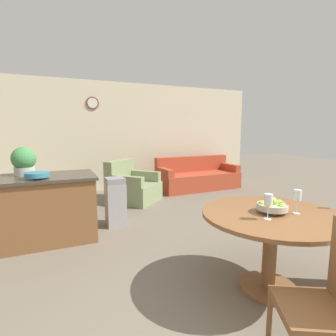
{
  "coord_description": "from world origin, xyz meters",
  "views": [
    {
      "loc": [
        -1.34,
        -0.91,
        1.51
      ],
      "look_at": [
        0.18,
        2.59,
        0.96
      ],
      "focal_mm": 28.0,
      "sensor_mm": 36.0,
      "label": 1
    }
  ],
  "objects_px": {
    "fruit_bowl": "(272,206)",
    "teal_bowl": "(37,175)",
    "couch": "(197,178)",
    "potted_plant": "(24,161)",
    "dining_chair_near_left": "(329,296)",
    "wine_glass_left": "(268,201)",
    "trash_bin": "(116,202)",
    "kitchen_island": "(43,208)",
    "wine_glass_right": "(297,196)",
    "dining_table": "(271,231)",
    "armchair": "(132,188)"
  },
  "relations": [
    {
      "from": "fruit_bowl",
      "to": "teal_bowl",
      "type": "xyz_separation_m",
      "value": [
        -2.02,
        1.91,
        0.13
      ]
    },
    {
      "from": "couch",
      "to": "fruit_bowl",
      "type": "bearing_deg",
      "value": -113.11
    },
    {
      "from": "potted_plant",
      "to": "couch",
      "type": "xyz_separation_m",
      "value": [
        3.78,
        1.85,
        -0.81
      ]
    },
    {
      "from": "dining_chair_near_left",
      "to": "potted_plant",
      "type": "bearing_deg",
      "value": 59.08
    },
    {
      "from": "dining_chair_near_left",
      "to": "wine_glass_left",
      "type": "bearing_deg",
      "value": 14.49
    },
    {
      "from": "fruit_bowl",
      "to": "teal_bowl",
      "type": "bearing_deg",
      "value": 136.56
    },
    {
      "from": "teal_bowl",
      "to": "trash_bin",
      "type": "distance_m",
      "value": 1.27
    },
    {
      "from": "trash_bin",
      "to": "couch",
      "type": "relative_size",
      "value": 0.36
    },
    {
      "from": "dining_chair_near_left",
      "to": "couch",
      "type": "distance_m",
      "value": 5.3
    },
    {
      "from": "dining_chair_near_left",
      "to": "trash_bin",
      "type": "height_order",
      "value": "dining_chair_near_left"
    },
    {
      "from": "couch",
      "to": "kitchen_island",
      "type": "bearing_deg",
      "value": -152.67
    },
    {
      "from": "wine_glass_right",
      "to": "dining_chair_near_left",
      "type": "bearing_deg",
      "value": -126.62
    },
    {
      "from": "wine_glass_left",
      "to": "teal_bowl",
      "type": "height_order",
      "value": "same"
    },
    {
      "from": "wine_glass_right",
      "to": "trash_bin",
      "type": "relative_size",
      "value": 0.29
    },
    {
      "from": "couch",
      "to": "dining_chair_near_left",
      "type": "bearing_deg",
      "value": -113.35
    },
    {
      "from": "dining_table",
      "to": "teal_bowl",
      "type": "height_order",
      "value": "teal_bowl"
    },
    {
      "from": "dining_table",
      "to": "trash_bin",
      "type": "xyz_separation_m",
      "value": [
        -0.96,
        2.29,
        -0.2
      ]
    },
    {
      "from": "couch",
      "to": "teal_bowl",
      "type": "bearing_deg",
      "value": -150.54
    },
    {
      "from": "dining_chair_near_left",
      "to": "couch",
      "type": "relative_size",
      "value": 0.45
    },
    {
      "from": "trash_bin",
      "to": "couch",
      "type": "height_order",
      "value": "couch"
    },
    {
      "from": "kitchen_island",
      "to": "armchair",
      "type": "height_order",
      "value": "kitchen_island"
    },
    {
      "from": "wine_glass_left",
      "to": "armchair",
      "type": "height_order",
      "value": "wine_glass_left"
    },
    {
      "from": "dining_chair_near_left",
      "to": "couch",
      "type": "xyz_separation_m",
      "value": [
        1.92,
        4.93,
        -0.24
      ]
    },
    {
      "from": "wine_glass_left",
      "to": "kitchen_island",
      "type": "relative_size",
      "value": 0.16
    },
    {
      "from": "potted_plant",
      "to": "couch",
      "type": "bearing_deg",
      "value": 26.07
    },
    {
      "from": "teal_bowl",
      "to": "couch",
      "type": "height_order",
      "value": "teal_bowl"
    },
    {
      "from": "fruit_bowl",
      "to": "potted_plant",
      "type": "relative_size",
      "value": 0.7
    },
    {
      "from": "kitchen_island",
      "to": "dining_chair_near_left",
      "type": "bearing_deg",
      "value": -60.44
    },
    {
      "from": "kitchen_island",
      "to": "armchair",
      "type": "xyz_separation_m",
      "value": [
        1.66,
        1.48,
        -0.16
      ]
    },
    {
      "from": "potted_plant",
      "to": "armchair",
      "type": "distance_m",
      "value": 2.42
    },
    {
      "from": "wine_glass_right",
      "to": "armchair",
      "type": "bearing_deg",
      "value": 97.8
    },
    {
      "from": "dining_table",
      "to": "fruit_bowl",
      "type": "xyz_separation_m",
      "value": [
        -0.0,
        0.0,
        0.24
      ]
    },
    {
      "from": "dining_chair_near_left",
      "to": "kitchen_island",
      "type": "height_order",
      "value": "dining_chair_near_left"
    },
    {
      "from": "dining_chair_near_left",
      "to": "armchair",
      "type": "relative_size",
      "value": 0.77
    },
    {
      "from": "dining_chair_near_left",
      "to": "armchair",
      "type": "distance_m",
      "value": 4.41
    },
    {
      "from": "trash_bin",
      "to": "couch",
      "type": "bearing_deg",
      "value": 35.77
    },
    {
      "from": "dining_chair_near_left",
      "to": "fruit_bowl",
      "type": "relative_size",
      "value": 3.56
    },
    {
      "from": "trash_bin",
      "to": "wine_glass_left",
      "type": "bearing_deg",
      "value": -72.0
    },
    {
      "from": "potted_plant",
      "to": "fruit_bowl",
      "type": "bearing_deg",
      "value": -46.08
    },
    {
      "from": "potted_plant",
      "to": "armchair",
      "type": "bearing_deg",
      "value": 35.22
    },
    {
      "from": "potted_plant",
      "to": "trash_bin",
      "type": "xyz_separation_m",
      "value": [
        1.24,
        0.02,
        -0.72
      ]
    },
    {
      "from": "dining_table",
      "to": "fruit_bowl",
      "type": "distance_m",
      "value": 0.24
    },
    {
      "from": "fruit_bowl",
      "to": "armchair",
      "type": "height_order",
      "value": "fruit_bowl"
    },
    {
      "from": "wine_glass_left",
      "to": "trash_bin",
      "type": "height_order",
      "value": "wine_glass_left"
    },
    {
      "from": "dining_table",
      "to": "couch",
      "type": "relative_size",
      "value": 0.59
    },
    {
      "from": "dining_chair_near_left",
      "to": "wine_glass_right",
      "type": "distance_m",
      "value": 0.96
    },
    {
      "from": "fruit_bowl",
      "to": "couch",
      "type": "bearing_deg",
      "value": 68.96
    },
    {
      "from": "wine_glass_right",
      "to": "kitchen_island",
      "type": "height_order",
      "value": "wine_glass_right"
    },
    {
      "from": "wine_glass_right",
      "to": "wine_glass_left",
      "type": "bearing_deg",
      "value": -177.54
    },
    {
      "from": "dining_table",
      "to": "wine_glass_left",
      "type": "relative_size",
      "value": 5.73
    }
  ]
}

